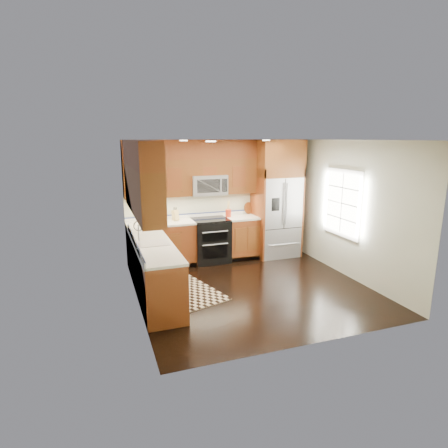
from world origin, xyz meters
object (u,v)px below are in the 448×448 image
object	(u,v)px
range	(211,240)
knife_block	(175,215)
refrigerator	(277,199)
rug	(183,290)
utensil_crock	(228,211)

from	to	relation	value
range	knife_block	bearing A→B (deg)	170.20
refrigerator	knife_block	xyz separation A→B (m)	(-2.28, 0.16, -0.25)
refrigerator	knife_block	bearing A→B (deg)	175.88
refrigerator	knife_block	size ratio (longest dim) A/B	9.27
rug	utensil_crock	size ratio (longest dim) A/B	4.55
rug	knife_block	size ratio (longest dim) A/B	5.73
rug	refrigerator	bearing A→B (deg)	11.89
refrigerator	rug	distance (m)	3.13
range	knife_block	world-z (taller)	knife_block
knife_block	utensil_crock	distance (m)	1.17
range	utensil_crock	size ratio (longest dim) A/B	2.67
rug	utensil_crock	bearing A→B (deg)	30.27
knife_block	utensil_crock	xyz separation A→B (m)	(1.17, -0.04, 0.01)
range	knife_block	xyz separation A→B (m)	(-0.73, 0.13, 0.59)
range	rug	bearing A→B (deg)	-124.21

